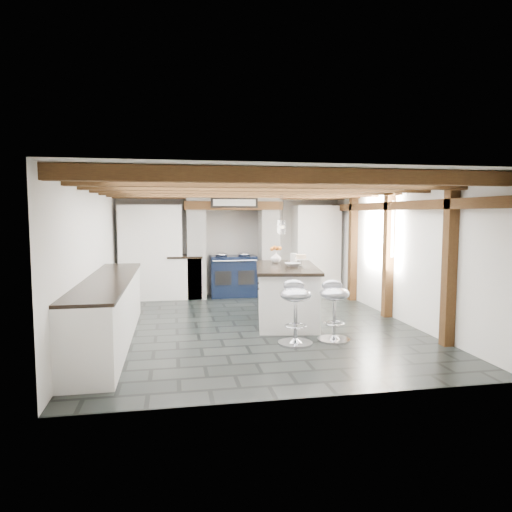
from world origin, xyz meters
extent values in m
plane|color=black|center=(0.00, 0.00, 0.00)|extent=(6.00, 6.00, 0.00)
plane|color=white|center=(0.00, 3.00, 1.15)|extent=(5.00, 0.00, 5.00)
plane|color=white|center=(-2.50, 0.00, 1.15)|extent=(0.00, 6.00, 6.00)
plane|color=white|center=(2.50, 0.00, 1.15)|extent=(0.00, 6.00, 6.00)
plane|color=white|center=(0.00, 0.00, 2.30)|extent=(6.00, 6.00, 0.00)
cube|color=white|center=(-0.80, 2.70, 0.95)|extent=(0.40, 0.60, 1.90)
cube|color=white|center=(0.80, 2.70, 0.95)|extent=(0.40, 0.60, 1.90)
cube|color=#533517|center=(0.00, 2.70, 1.99)|extent=(2.10, 0.65, 0.18)
cube|color=white|center=(0.00, 2.70, 2.15)|extent=(2.00, 0.60, 0.31)
cube|color=black|center=(0.00, 2.38, 2.05)|extent=(1.00, 0.03, 0.22)
cube|color=silver|center=(0.00, 2.36, 2.05)|extent=(0.90, 0.01, 0.14)
cube|color=white|center=(-1.75, 2.70, 1.00)|extent=(1.30, 0.58, 2.00)
cube|color=white|center=(1.90, 2.70, 1.00)|extent=(1.00, 0.58, 2.00)
cube|color=white|center=(-2.20, -0.60, 0.44)|extent=(0.60, 3.80, 0.88)
cube|color=black|center=(-2.20, -0.60, 0.90)|extent=(0.64, 3.80, 0.04)
cube|color=white|center=(-1.05, 2.70, 0.44)|extent=(0.70, 0.60, 0.88)
cube|color=black|center=(-1.05, 2.70, 0.90)|extent=(0.74, 0.64, 0.04)
cube|color=#533517|center=(2.42, 0.00, 1.95)|extent=(0.15, 5.80, 0.14)
plane|color=white|center=(2.48, 0.60, 1.55)|extent=(0.00, 0.90, 0.90)
cube|color=#533517|center=(0.00, -2.60, 2.21)|extent=(5.00, 0.16, 0.16)
cube|color=#533517|center=(0.00, -1.73, 2.21)|extent=(5.00, 0.16, 0.16)
cube|color=#533517|center=(0.00, -0.87, 2.21)|extent=(5.00, 0.16, 0.16)
cube|color=#533517|center=(0.00, 0.00, 2.21)|extent=(5.00, 0.16, 0.16)
cube|color=#533517|center=(0.00, 0.87, 2.21)|extent=(5.00, 0.16, 0.16)
cube|color=#533517|center=(0.00, 1.73, 2.21)|extent=(5.00, 0.16, 0.16)
cube|color=#533517|center=(0.00, 2.60, 2.21)|extent=(5.00, 0.16, 0.16)
cube|color=#533517|center=(2.42, -1.60, 1.15)|extent=(0.15, 0.15, 2.30)
cube|color=#533517|center=(2.42, 0.20, 1.15)|extent=(0.15, 0.15, 2.30)
cube|color=#533517|center=(2.42, 1.80, 1.15)|extent=(0.15, 0.15, 2.30)
cylinder|color=black|center=(0.45, -0.05, 1.93)|extent=(0.01, 0.01, 0.56)
cylinder|color=white|center=(0.45, -0.05, 1.60)|extent=(0.09, 0.09, 0.22)
cylinder|color=black|center=(0.50, 0.25, 1.93)|extent=(0.01, 0.01, 0.56)
cylinder|color=white|center=(0.50, 0.25, 1.60)|extent=(0.09, 0.09, 0.22)
cylinder|color=black|center=(0.55, 0.55, 1.93)|extent=(0.01, 0.01, 0.56)
cylinder|color=white|center=(0.55, 0.55, 1.60)|extent=(0.09, 0.09, 0.22)
cube|color=black|center=(0.00, 2.68, 0.45)|extent=(1.00, 0.60, 0.90)
ellipsoid|color=silver|center=(-0.25, 2.68, 0.93)|extent=(0.28, 0.28, 0.11)
ellipsoid|color=silver|center=(0.25, 2.68, 0.93)|extent=(0.28, 0.28, 0.11)
cylinder|color=silver|center=(0.00, 2.36, 0.82)|extent=(0.95, 0.03, 0.03)
cube|color=black|center=(-0.25, 2.38, 0.45)|extent=(0.35, 0.02, 0.30)
cube|color=black|center=(0.25, 2.38, 0.45)|extent=(0.35, 0.02, 0.30)
cube|color=white|center=(0.58, 0.18, 0.45)|extent=(1.22, 1.96, 0.89)
cube|color=black|center=(0.58, 0.18, 0.92)|extent=(1.31, 2.05, 0.05)
imported|color=white|center=(0.52, 0.71, 1.04)|extent=(0.22, 0.22, 0.19)
ellipsoid|color=orange|center=(0.52, 0.71, 1.20)|extent=(0.20, 0.20, 0.12)
cylinder|color=white|center=(0.79, 0.51, 1.03)|extent=(0.12, 0.12, 0.18)
imported|color=white|center=(0.66, 0.07, 0.98)|extent=(0.30, 0.30, 0.06)
cylinder|color=white|center=(0.84, 0.19, 0.99)|extent=(0.05, 0.05, 0.10)
cylinder|color=white|center=(0.84, 0.19, 1.05)|extent=(0.22, 0.22, 0.02)
cylinder|color=beige|center=(0.84, 0.19, 1.10)|extent=(0.17, 0.17, 0.07)
cylinder|color=silver|center=(0.96, -1.11, 0.02)|extent=(0.47, 0.47, 0.03)
cone|color=silver|center=(0.96, -1.11, 0.06)|extent=(0.21, 0.21, 0.09)
cylinder|color=silver|center=(0.96, -1.11, 0.35)|extent=(0.05, 0.05, 0.59)
torus|color=silver|center=(0.96, -1.11, 0.26)|extent=(0.30, 0.30, 0.02)
ellipsoid|color=#9C9FAA|center=(0.96, -1.11, 0.68)|extent=(0.52, 0.52, 0.19)
ellipsoid|color=#9C9FAA|center=(0.99, -1.00, 0.79)|extent=(0.32, 0.19, 0.16)
cylinder|color=silver|center=(0.37, -1.18, 0.02)|extent=(0.49, 0.49, 0.03)
cone|color=silver|center=(0.37, -1.18, 0.07)|extent=(0.22, 0.22, 0.09)
cylinder|color=silver|center=(0.37, -1.18, 0.36)|extent=(0.06, 0.06, 0.61)
torus|color=silver|center=(0.37, -1.18, 0.26)|extent=(0.31, 0.31, 0.02)
ellipsoid|color=#9C9FAA|center=(0.37, -1.18, 0.71)|extent=(0.59, 0.59, 0.20)
ellipsoid|color=#9C9FAA|center=(0.42, -1.08, 0.82)|extent=(0.33, 0.24, 0.17)
camera|label=1|loc=(-1.29, -7.20, 1.82)|focal=32.00mm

